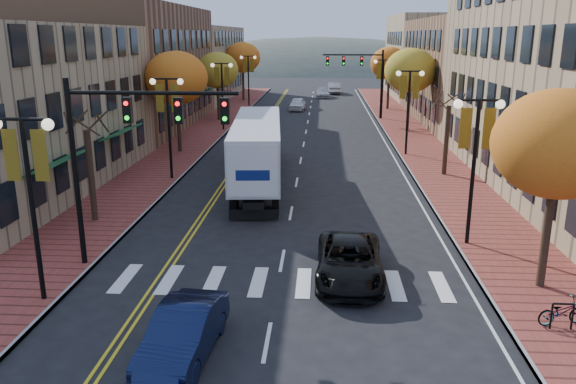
% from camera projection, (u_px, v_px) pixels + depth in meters
% --- Properties ---
extents(ground, '(200.00, 200.00, 0.00)m').
position_uv_depth(ground, '(273.00, 309.00, 17.87)').
color(ground, black).
rests_on(ground, ground).
extents(sidewalk_left, '(4.00, 85.00, 0.15)m').
position_uv_depth(sidewalk_left, '(204.00, 133.00, 49.62)').
color(sidewalk_left, brown).
rests_on(sidewalk_left, ground).
extents(sidewalk_right, '(4.00, 85.00, 0.15)m').
position_uv_depth(sidewalk_right, '(409.00, 135.00, 48.55)').
color(sidewalk_right, brown).
rests_on(sidewalk_right, ground).
extents(building_left_mid, '(12.00, 24.00, 11.00)m').
position_uv_depth(building_left_mid, '(124.00, 68.00, 51.99)').
color(building_left_mid, brown).
rests_on(building_left_mid, ground).
extents(building_left_far, '(12.00, 26.00, 9.50)m').
position_uv_depth(building_left_far, '(187.00, 63.00, 76.22)').
color(building_left_far, '#9E8966').
rests_on(building_left_far, ground).
extents(building_right_mid, '(15.00, 24.00, 10.00)m').
position_uv_depth(building_right_mid, '(495.00, 71.00, 55.79)').
color(building_right_mid, brown).
rests_on(building_right_mid, ground).
extents(building_right_far, '(15.00, 20.00, 11.00)m').
position_uv_depth(building_right_far, '(448.00, 57.00, 76.79)').
color(building_right_far, '#9E8966').
rests_on(building_right_far, ground).
extents(tree_left_a, '(0.28, 0.28, 4.20)m').
position_uv_depth(tree_left_a, '(91.00, 176.00, 25.49)').
color(tree_left_a, '#382619').
rests_on(tree_left_a, sidewalk_left).
extents(tree_left_b, '(4.48, 4.48, 7.21)m').
position_uv_depth(tree_left_b, '(176.00, 78.00, 40.00)').
color(tree_left_b, '#382619').
rests_on(tree_left_b, sidewalk_left).
extents(tree_left_c, '(4.16, 4.16, 6.69)m').
position_uv_depth(tree_left_c, '(217.00, 70.00, 55.48)').
color(tree_left_c, '#382619').
rests_on(tree_left_c, sidewalk_left).
extents(tree_left_d, '(4.61, 4.61, 7.42)m').
position_uv_depth(tree_left_d, '(243.00, 58.00, 72.63)').
color(tree_left_d, '#382619').
rests_on(tree_left_d, sidewalk_left).
extents(tree_right_a, '(4.16, 4.16, 6.69)m').
position_uv_depth(tree_right_a, '(558.00, 144.00, 17.89)').
color(tree_right_a, '#382619').
rests_on(tree_right_a, sidewalk_right).
extents(tree_right_b, '(0.28, 0.28, 4.20)m').
position_uv_depth(tree_right_b, '(446.00, 140.00, 34.03)').
color(tree_right_b, '#382619').
rests_on(tree_right_b, sidewalk_right).
extents(tree_right_c, '(4.48, 4.48, 7.21)m').
position_uv_depth(tree_right_c, '(410.00, 71.00, 48.54)').
color(tree_right_c, '#382619').
rests_on(tree_right_c, sidewalk_right).
extents(tree_right_d, '(4.35, 4.35, 7.00)m').
position_uv_depth(tree_right_d, '(389.00, 63.00, 63.96)').
color(tree_right_d, '#382619').
rests_on(tree_right_d, sidewalk_right).
extents(lamp_left_a, '(1.96, 0.36, 6.05)m').
position_uv_depth(lamp_left_a, '(28.00, 175.00, 17.16)').
color(lamp_left_a, black).
rests_on(lamp_left_a, ground).
extents(lamp_left_b, '(1.96, 0.36, 6.05)m').
position_uv_depth(lamp_left_b, '(168.00, 109.00, 32.53)').
color(lamp_left_b, black).
rests_on(lamp_left_b, ground).
extents(lamp_left_c, '(1.96, 0.36, 6.05)m').
position_uv_depth(lamp_left_c, '(222.00, 83.00, 49.83)').
color(lamp_left_c, black).
rests_on(lamp_left_c, ground).
extents(lamp_left_d, '(1.96, 0.36, 6.05)m').
position_uv_depth(lamp_left_d, '(248.00, 71.00, 67.13)').
color(lamp_left_d, black).
rests_on(lamp_left_d, ground).
extents(lamp_right_a, '(1.96, 0.36, 6.05)m').
position_uv_depth(lamp_right_a, '(476.00, 144.00, 22.03)').
color(lamp_right_a, black).
rests_on(lamp_right_a, ground).
extents(lamp_right_b, '(1.96, 0.36, 6.05)m').
position_uv_depth(lamp_right_b, '(409.00, 96.00, 39.33)').
color(lamp_right_b, black).
rests_on(lamp_right_b, ground).
extents(lamp_right_c, '(1.96, 0.36, 6.05)m').
position_uv_depth(lamp_right_c, '(383.00, 77.00, 56.63)').
color(lamp_right_c, black).
rests_on(lamp_right_c, ground).
extents(traffic_mast_near, '(6.10, 0.35, 7.00)m').
position_uv_depth(traffic_mast_near, '(125.00, 138.00, 19.75)').
color(traffic_mast_near, black).
rests_on(traffic_mast_near, ground).
extents(traffic_mast_far, '(6.10, 0.34, 7.00)m').
position_uv_depth(traffic_mast_far, '(363.00, 71.00, 56.58)').
color(traffic_mast_far, black).
rests_on(traffic_mast_far, ground).
extents(semi_truck, '(3.72, 15.59, 3.86)m').
position_uv_depth(semi_truck, '(258.00, 145.00, 32.59)').
color(semi_truck, black).
rests_on(semi_truck, ground).
extents(navy_sedan, '(1.83, 4.36, 1.40)m').
position_uv_depth(navy_sedan, '(183.00, 333.00, 15.07)').
color(navy_sedan, '#0D1434').
rests_on(navy_sedan, ground).
extents(black_suv, '(2.44, 5.08, 1.39)m').
position_uv_depth(black_suv, '(349.00, 261.00, 19.88)').
color(black_suv, black).
rests_on(black_suv, ground).
extents(car_far_white, '(1.96, 4.33, 1.44)m').
position_uv_depth(car_far_white, '(297.00, 104.00, 64.82)').
color(car_far_white, white).
rests_on(car_far_white, ground).
extents(car_far_silver, '(1.98, 4.59, 1.32)m').
position_uv_depth(car_far_silver, '(323.00, 93.00, 78.11)').
color(car_far_silver, '#A8A7AF').
rests_on(car_far_silver, ground).
extents(car_far_oncoming, '(1.89, 4.91, 1.60)m').
position_uv_depth(car_far_oncoming, '(334.00, 88.00, 83.35)').
color(car_far_oncoming, '#B8B9C1').
rests_on(car_far_oncoming, ground).
extents(bicycle, '(1.62, 0.88, 0.81)m').
position_uv_depth(bicycle, '(562.00, 312.00, 16.52)').
color(bicycle, gray).
rests_on(bicycle, sidewalk_right).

